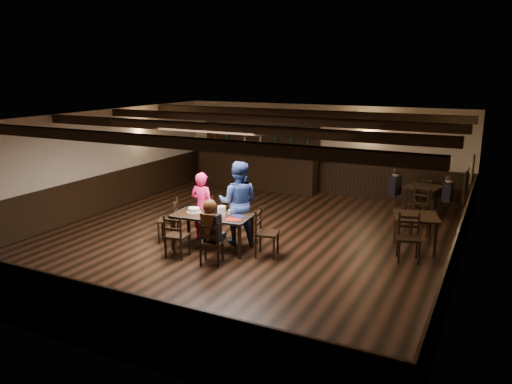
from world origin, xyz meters
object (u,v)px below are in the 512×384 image
at_px(dining_table, 212,218).
at_px(chair_near_right, 210,240).
at_px(chair_near_left, 175,233).
at_px(man_blue, 238,203).
at_px(cake, 194,210).
at_px(bar_counter, 258,165).
at_px(woman_pink, 202,207).

bearing_deg(dining_table, chair_near_right, -61.22).
relative_size(chair_near_left, man_blue, 0.49).
relative_size(dining_table, cake, 5.64).
height_order(cake, bar_counter, bar_counter).
relative_size(man_blue, cake, 5.96).
xyz_separation_m(man_blue, cake, (-0.76, -0.59, -0.12)).
bearing_deg(dining_table, man_blue, 63.42).
relative_size(chair_near_left, bar_counter, 0.21).
distance_m(chair_near_left, man_blue, 1.60).
bearing_deg(cake, woman_pink, 95.96).
bearing_deg(man_blue, woman_pink, -5.26).
relative_size(dining_table, woman_pink, 1.12).
height_order(chair_near_right, bar_counter, bar_counter).
height_order(dining_table, bar_counter, bar_counter).
relative_size(chair_near_right, bar_counter, 0.21).
distance_m(dining_table, man_blue, 0.71).
distance_m(chair_near_right, woman_pink, 1.56).
distance_m(dining_table, cake, 0.48).
height_order(dining_table, woman_pink, woman_pink).
relative_size(chair_near_right, man_blue, 0.49).
xyz_separation_m(dining_table, woman_pink, (-0.50, 0.40, 0.09)).
bearing_deg(man_blue, chair_near_left, 44.98).
relative_size(chair_near_right, woman_pink, 0.57).
xyz_separation_m(woman_pink, cake, (0.04, -0.40, 0.02)).
height_order(chair_near_right, man_blue, man_blue).
distance_m(woman_pink, man_blue, 0.84).
bearing_deg(chair_near_right, man_blue, 95.81).
bearing_deg(dining_table, woman_pink, 141.23).
bearing_deg(chair_near_left, man_blue, 63.76).
distance_m(chair_near_right, man_blue, 1.46).
bearing_deg(bar_counter, cake, -77.69).
distance_m(man_blue, bar_counter, 5.33).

